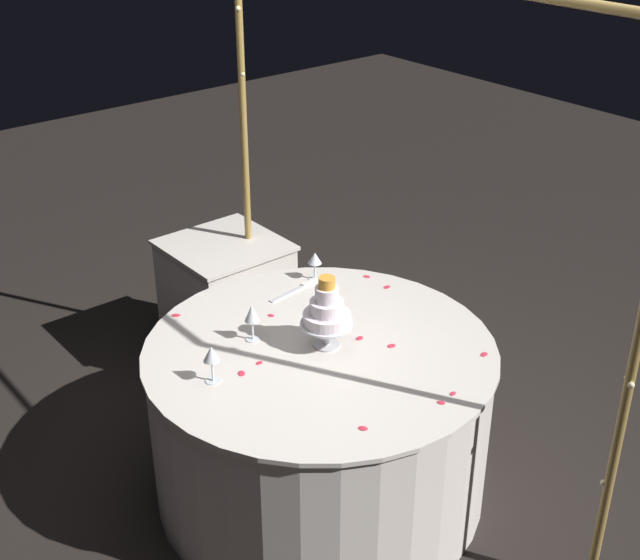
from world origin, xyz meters
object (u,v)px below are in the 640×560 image
Objects in this scene: tiered_cake at (327,312)px; wine_glass_1 at (211,355)px; decorative_arch at (403,161)px; cake_knife at (297,289)px; main_table at (320,420)px; side_table at (227,302)px; wine_glass_2 at (252,315)px; wine_glass_0 at (315,259)px.

tiered_cake is 2.01× the size of wine_glass_1.
decorative_arch is 0.87m from cake_knife.
cake_knife is (-0.46, 0.24, 0.37)m from main_table.
side_table is 1.15m from wine_glass_2.
decorative_arch reaches higher than tiered_cake.
wine_glass_1 is at bearing -99.00° from main_table.
wine_glass_2 is (0.92, -0.47, 0.50)m from side_table.
wine_glass_2 is (0.26, -0.55, 0.02)m from wine_glass_0.
side_table is 2.22× the size of tiered_cake.
wine_glass_0 is at bearing 102.35° from cake_knife.
wine_glass_1 is 0.33m from wine_glass_2.
decorative_arch is at bearing 85.26° from wine_glass_1.
wine_glass_0 is at bearing -172.70° from decorative_arch.
wine_glass_1 is (-0.08, -0.51, -0.04)m from tiered_cake.
wine_glass_1 is at bearing -99.02° from tiered_cake.
wine_glass_1 is at bearing -35.48° from side_table.
wine_glass_1 is 0.54× the size of cake_knife.
main_table is (-0.00, -0.43, -1.08)m from decorative_arch.
tiered_cake is 0.60m from wine_glass_0.
cake_knife is at bearing 119.15° from wine_glass_2.
decorative_arch is 1.57× the size of main_table.
wine_glass_2 reaches higher than wine_glass_1.
wine_glass_0 reaches higher than cake_knife.
wine_glass_2 reaches higher than main_table.
side_table is (-1.15, -0.14, -1.10)m from decorative_arch.
side_table is at bearing 175.47° from cake_knife.
wine_glass_1 is at bearing -94.74° from decorative_arch.
cake_knife is (0.03, -0.13, -0.10)m from wine_glass_0.
tiered_cake is 2.30× the size of wine_glass_0.
decorative_arch is 0.68m from tiered_cake.
wine_glass_1 is at bearing -62.85° from wine_glass_2.
wine_glass_1 is (0.41, -0.85, 0.02)m from wine_glass_0.
wine_glass_0 is at bearing 145.47° from tiered_cake.
decorative_arch is 16.65× the size of wine_glass_0.
tiered_cake is at bearing 41.77° from wine_glass_2.
cake_knife reaches higher than side_table.
tiered_cake reaches higher than main_table.
wine_glass_0 is 0.47× the size of cake_knife.
main_table is at bearing -27.31° from cake_knife.
decorative_arch is at bearing 69.50° from wine_glass_2.
decorative_arch reaches higher than wine_glass_1.
decorative_arch is 0.78m from wine_glass_0.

